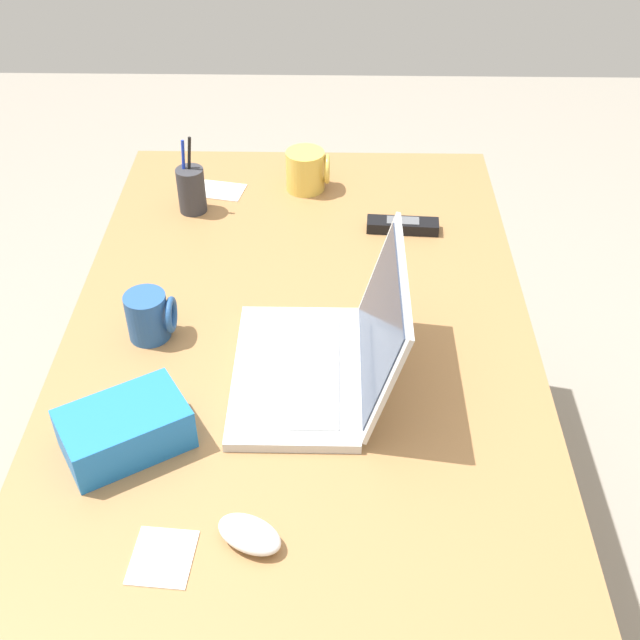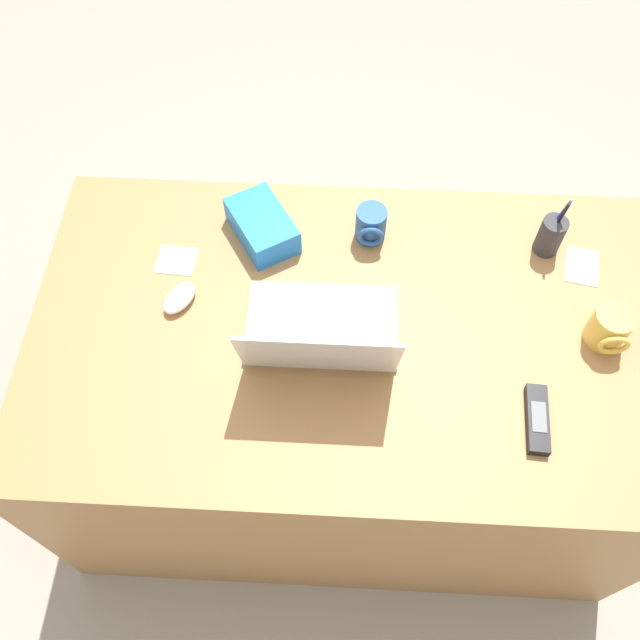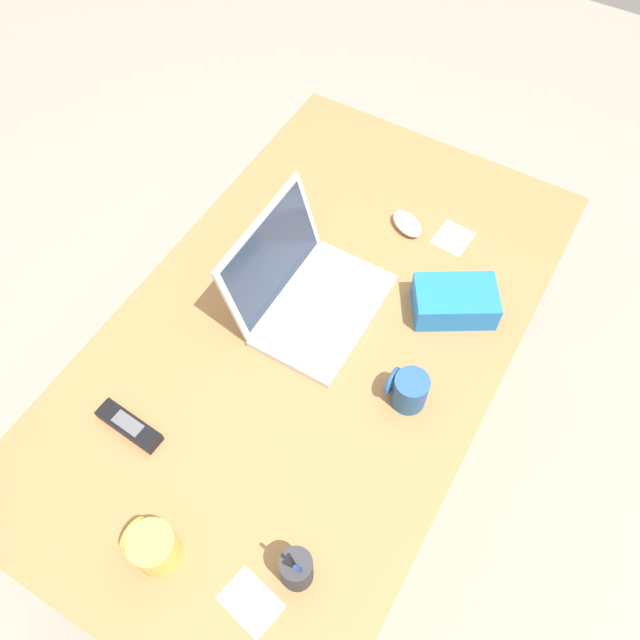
# 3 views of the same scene
# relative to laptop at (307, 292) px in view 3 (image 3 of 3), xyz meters

# --- Properties ---
(ground_plane) EXTENTS (6.00, 6.00, 0.00)m
(ground_plane) POSITION_rel_laptop_xyz_m (-0.07, -0.05, -0.79)
(ground_plane) COLOR gray
(desk) EXTENTS (1.50, 0.87, 0.74)m
(desk) POSITION_rel_laptop_xyz_m (-0.07, -0.05, -0.42)
(desk) COLOR #9E7042
(desk) RESTS_ON ground
(laptop) EXTENTS (0.34, 0.28, 0.23)m
(laptop) POSITION_rel_laptop_xyz_m (0.00, 0.00, 0.00)
(laptop) COLOR silver
(laptop) RESTS_ON desk
(computer_mouse) EXTENTS (0.10, 0.11, 0.03)m
(computer_mouse) POSITION_rel_laptop_xyz_m (0.34, -0.10, -0.03)
(computer_mouse) COLOR white
(computer_mouse) RESTS_ON desk
(coffee_mug_white) EXTENTS (0.08, 0.09, 0.09)m
(coffee_mug_white) POSITION_rel_laptop_xyz_m (-0.11, -0.32, -0.00)
(coffee_mug_white) COLOR #26518C
(coffee_mug_white) RESTS_ON desk
(coffee_mug_tall) EXTENTS (0.09, 0.10, 0.09)m
(coffee_mug_tall) POSITION_rel_laptop_xyz_m (-0.64, -0.05, -0.00)
(coffee_mug_tall) COLOR #E0BC4C
(coffee_mug_tall) RESTS_ON desk
(cordless_phone) EXTENTS (0.05, 0.16, 0.03)m
(cordless_phone) POSITION_rel_laptop_xyz_m (-0.47, 0.16, -0.04)
(cordless_phone) COLOR black
(cordless_phone) RESTS_ON desk
(pen_holder) EXTENTS (0.06, 0.06, 0.18)m
(pen_holder) POSITION_rel_laptop_xyz_m (-0.54, -0.30, 0.00)
(pen_holder) COLOR #333338
(pen_holder) RESTS_ON desk
(snack_bag) EXTENTS (0.20, 0.22, 0.08)m
(snack_bag) POSITION_rel_laptop_xyz_m (0.16, -0.31, -0.01)
(snack_bag) COLOR blue
(snack_bag) RESTS_ON desk
(paper_note_near_laptop) EXTENTS (0.10, 0.09, 0.00)m
(paper_note_near_laptop) POSITION_rel_laptop_xyz_m (0.37, -0.22, -0.05)
(paper_note_near_laptop) COLOR white
(paper_note_near_laptop) RESTS_ON desk
(paper_note_left) EXTENTS (0.10, 0.12, 0.00)m
(paper_note_left) POSITION_rel_laptop_xyz_m (-0.63, -0.25, -0.05)
(paper_note_left) COLOR white
(paper_note_left) RESTS_ON desk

